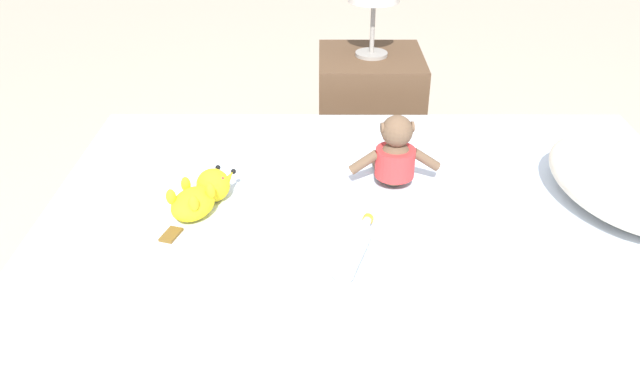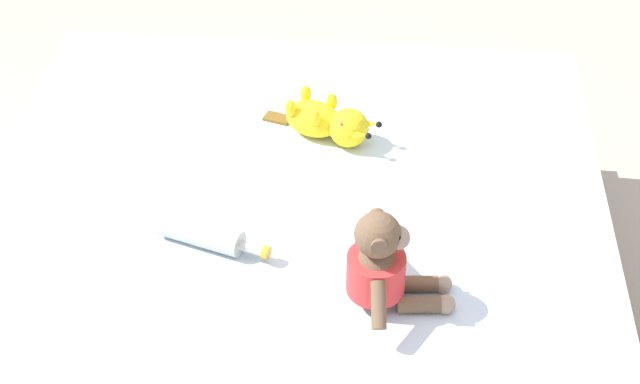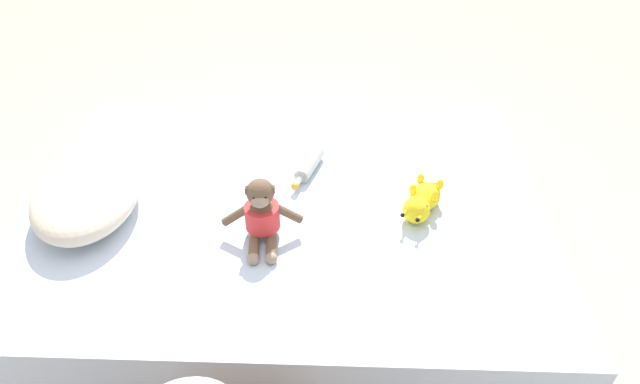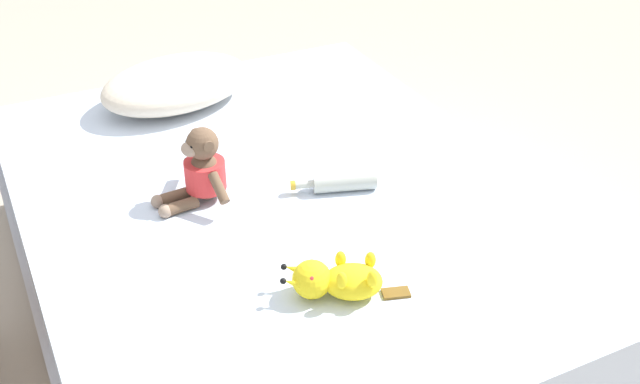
% 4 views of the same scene
% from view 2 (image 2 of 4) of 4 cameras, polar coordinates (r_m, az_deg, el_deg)
% --- Properties ---
extents(bed, '(1.54, 2.02, 0.44)m').
position_cam_2_polar(bed, '(2.27, -2.31, -8.93)').
color(bed, '#B2B2B7').
rests_on(bed, ground_plane).
extents(plush_monkey, '(0.23, 0.29, 0.24)m').
position_cam_2_polar(plush_monkey, '(1.99, 3.62, -4.43)').
color(plush_monkey, brown).
rests_on(plush_monkey, bed).
extents(plush_yellow_creature, '(0.32, 0.20, 0.10)m').
position_cam_2_polar(plush_yellow_creature, '(2.47, 0.48, 4.15)').
color(plush_yellow_creature, yellow).
rests_on(plush_yellow_creature, bed).
extents(glass_bottle, '(0.26, 0.12, 0.06)m').
position_cam_2_polar(glass_bottle, '(2.18, -6.77, -2.48)').
color(glass_bottle, '#B7BCB2').
rests_on(glass_bottle, bed).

